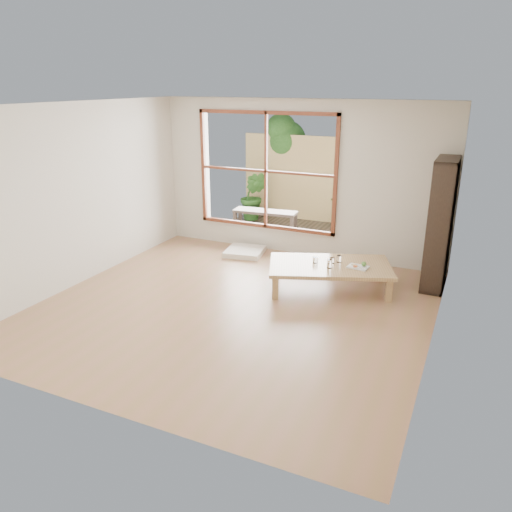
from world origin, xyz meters
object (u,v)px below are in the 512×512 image
at_px(low_table, 330,267).
at_px(food_tray, 359,266).
at_px(bookshelf, 440,224).
at_px(garden_bench, 265,213).

bearing_deg(low_table, food_tray, -14.46).
bearing_deg(low_table, bookshelf, 8.87).
distance_m(low_table, garden_bench, 3.09).
distance_m(bookshelf, food_tray, 1.32).
xyz_separation_m(bookshelf, garden_bench, (-3.39, 1.55, -0.57)).
xyz_separation_m(low_table, garden_bench, (-2.03, 2.32, 0.03)).
bearing_deg(low_table, garden_bench, 110.20).
distance_m(bookshelf, garden_bench, 3.77).
height_order(low_table, food_tray, food_tray).
bearing_deg(bookshelf, low_table, -150.20).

